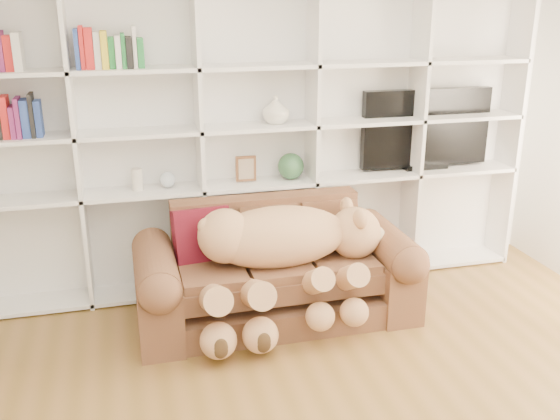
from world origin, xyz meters
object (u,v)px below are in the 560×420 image
object	(u,v)px
teddy_bear	(283,252)
gift_box	(390,290)
sofa	(275,276)
tv	(426,129)

from	to	relation	value
teddy_bear	gift_box	size ratio (longest dim) A/B	4.27
sofa	tv	size ratio (longest dim) A/B	1.77
teddy_bear	sofa	bearing A→B (deg)	99.95
sofa	teddy_bear	xyz separation A→B (m)	(0.01, -0.17, 0.26)
teddy_bear	tv	xyz separation A→B (m)	(1.44, 0.80, 0.62)
teddy_bear	tv	world-z (taller)	tv
sofa	gift_box	size ratio (longest dim) A/B	5.85
sofa	gift_box	world-z (taller)	sofa
teddy_bear	tv	bearing A→B (deg)	34.06
tv	teddy_bear	bearing A→B (deg)	-150.85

